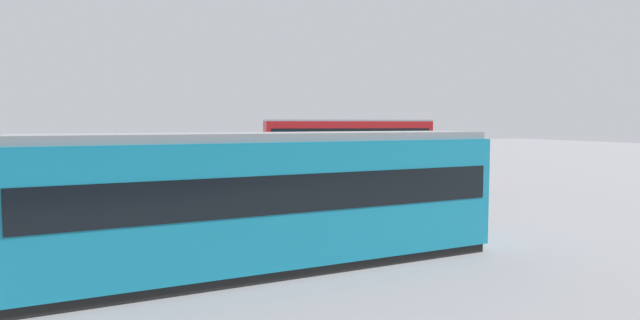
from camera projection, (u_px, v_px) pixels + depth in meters
ground_plane at (311, 192)px, 27.58m from camera, size 160.00×160.00×0.00m
double_decker_bus at (347, 151)px, 31.26m from camera, size 10.63×3.71×3.91m
tram_yellow at (274, 198)px, 13.04m from camera, size 12.29×4.32×3.44m
pedestrian_near_railing at (213, 183)px, 22.89m from camera, size 0.36×0.36×1.76m
pedestrian_railing at (258, 195)px, 20.94m from camera, size 7.79×0.59×1.08m
info_sign at (134, 174)px, 19.22m from camera, size 1.19×0.13×2.55m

